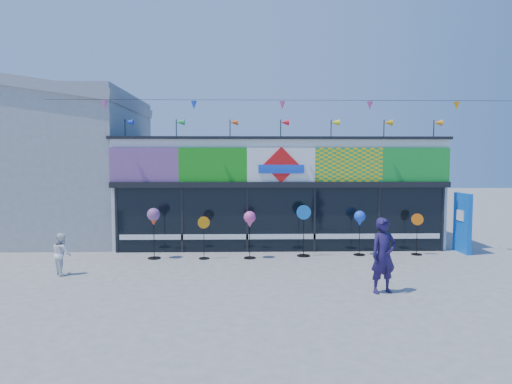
{
  "coord_description": "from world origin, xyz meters",
  "views": [
    {
      "loc": [
        -1.28,
        -12.63,
        3.26
      ],
      "look_at": [
        -0.92,
        2.0,
        2.24
      ],
      "focal_mm": 32.0,
      "sensor_mm": 36.0,
      "label": 1
    }
  ],
  "objects_px": {
    "spinner_4": "(360,220)",
    "spinner_2": "(250,221)",
    "spinner_1": "(204,237)",
    "adult_man": "(383,256)",
    "blue_sign": "(462,223)",
    "spinner_5": "(417,233)",
    "spinner_3": "(304,229)",
    "child": "(62,254)",
    "spinner_0": "(154,218)"
  },
  "relations": [
    {
      "from": "spinner_2",
      "to": "spinner_0",
      "type": "bearing_deg",
      "value": 179.35
    },
    {
      "from": "spinner_0",
      "to": "spinner_5",
      "type": "distance_m",
      "value": 8.97
    },
    {
      "from": "spinner_3",
      "to": "adult_man",
      "type": "distance_m",
      "value": 4.55
    },
    {
      "from": "spinner_3",
      "to": "spinner_5",
      "type": "bearing_deg",
      "value": 1.93
    },
    {
      "from": "spinner_1",
      "to": "spinner_3",
      "type": "xyz_separation_m",
      "value": [
        3.35,
        0.33,
        0.18
      ]
    },
    {
      "from": "spinner_1",
      "to": "adult_man",
      "type": "xyz_separation_m",
      "value": [
        4.75,
        -3.99,
        0.18
      ]
    },
    {
      "from": "child",
      "to": "spinner_3",
      "type": "bearing_deg",
      "value": -111.85
    },
    {
      "from": "blue_sign",
      "to": "spinner_5",
      "type": "distance_m",
      "value": 1.82
    },
    {
      "from": "blue_sign",
      "to": "spinner_0",
      "type": "height_order",
      "value": "blue_sign"
    },
    {
      "from": "spinner_3",
      "to": "spinner_4",
      "type": "height_order",
      "value": "spinner_3"
    },
    {
      "from": "spinner_5",
      "to": "child",
      "type": "bearing_deg",
      "value": -167.66
    },
    {
      "from": "spinner_5",
      "to": "spinner_2",
      "type": "bearing_deg",
      "value": -175.76
    },
    {
      "from": "spinner_4",
      "to": "spinner_2",
      "type": "bearing_deg",
      "value": -173.7
    },
    {
      "from": "spinner_4",
      "to": "child",
      "type": "distance_m",
      "value": 9.49
    },
    {
      "from": "spinner_1",
      "to": "adult_man",
      "type": "height_order",
      "value": "adult_man"
    },
    {
      "from": "adult_man",
      "to": "spinner_1",
      "type": "bearing_deg",
      "value": 123.48
    },
    {
      "from": "adult_man",
      "to": "spinner_0",
      "type": "bearing_deg",
      "value": 131.11
    },
    {
      "from": "spinner_4",
      "to": "adult_man",
      "type": "bearing_deg",
      "value": -96.89
    },
    {
      "from": "spinner_3",
      "to": "spinner_5",
      "type": "xyz_separation_m",
      "value": [
        3.94,
        0.13,
        -0.17
      ]
    },
    {
      "from": "blue_sign",
      "to": "spinner_3",
      "type": "distance_m",
      "value": 5.71
    },
    {
      "from": "spinner_4",
      "to": "blue_sign",
      "type": "bearing_deg",
      "value": 5.86
    },
    {
      "from": "blue_sign",
      "to": "spinner_1",
      "type": "relative_size",
      "value": 1.49
    },
    {
      "from": "adult_man",
      "to": "blue_sign",
      "type": "bearing_deg",
      "value": 31.95
    },
    {
      "from": "spinner_4",
      "to": "spinner_5",
      "type": "xyz_separation_m",
      "value": [
        2.0,
        0.01,
        -0.47
      ]
    },
    {
      "from": "spinner_1",
      "to": "spinner_2",
      "type": "height_order",
      "value": "spinner_2"
    },
    {
      "from": "blue_sign",
      "to": "spinner_0",
      "type": "distance_m",
      "value": 10.72
    },
    {
      "from": "spinner_3",
      "to": "spinner_4",
      "type": "distance_m",
      "value": 1.97
    },
    {
      "from": "spinner_4",
      "to": "spinner_5",
      "type": "bearing_deg",
      "value": 0.3
    },
    {
      "from": "blue_sign",
      "to": "child",
      "type": "height_order",
      "value": "blue_sign"
    },
    {
      "from": "spinner_3",
      "to": "child",
      "type": "distance_m",
      "value": 7.58
    },
    {
      "from": "spinner_2",
      "to": "spinner_4",
      "type": "relative_size",
      "value": 1.03
    },
    {
      "from": "spinner_1",
      "to": "spinner_3",
      "type": "bearing_deg",
      "value": 5.69
    },
    {
      "from": "spinner_1",
      "to": "spinner_5",
      "type": "xyz_separation_m",
      "value": [
        7.28,
        0.47,
        0.01
      ]
    },
    {
      "from": "spinner_2",
      "to": "spinner_3",
      "type": "distance_m",
      "value": 1.89
    },
    {
      "from": "spinner_0",
      "to": "child",
      "type": "xyz_separation_m",
      "value": [
        -2.21,
        -2.05,
        -0.75
      ]
    },
    {
      "from": "spinner_2",
      "to": "adult_man",
      "type": "relative_size",
      "value": 0.85
    },
    {
      "from": "spinner_2",
      "to": "spinner_3",
      "type": "height_order",
      "value": "spinner_3"
    },
    {
      "from": "spinner_5",
      "to": "spinner_3",
      "type": "bearing_deg",
      "value": -178.07
    },
    {
      "from": "spinner_5",
      "to": "adult_man",
      "type": "height_order",
      "value": "adult_man"
    },
    {
      "from": "spinner_3",
      "to": "spinner_1",
      "type": "bearing_deg",
      "value": -174.31
    },
    {
      "from": "blue_sign",
      "to": "adult_man",
      "type": "relative_size",
      "value": 1.13
    },
    {
      "from": "spinner_3",
      "to": "adult_man",
      "type": "height_order",
      "value": "adult_man"
    },
    {
      "from": "spinner_4",
      "to": "adult_man",
      "type": "height_order",
      "value": "adult_man"
    },
    {
      "from": "spinner_4",
      "to": "spinner_3",
      "type": "bearing_deg",
      "value": -176.39
    },
    {
      "from": "spinner_1",
      "to": "adult_man",
      "type": "bearing_deg",
      "value": -40.04
    },
    {
      "from": "spinner_2",
      "to": "spinner_5",
      "type": "relative_size",
      "value": 1.1
    },
    {
      "from": "spinner_0",
      "to": "spinner_4",
      "type": "xyz_separation_m",
      "value": [
        6.94,
        0.38,
        -0.12
      ]
    },
    {
      "from": "adult_man",
      "to": "child",
      "type": "distance_m",
      "value": 8.86
    },
    {
      "from": "spinner_2",
      "to": "adult_man",
      "type": "xyz_separation_m",
      "value": [
        3.24,
        -4.03,
        -0.34
      ]
    },
    {
      "from": "blue_sign",
      "to": "spinner_4",
      "type": "height_order",
      "value": "blue_sign"
    }
  ]
}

